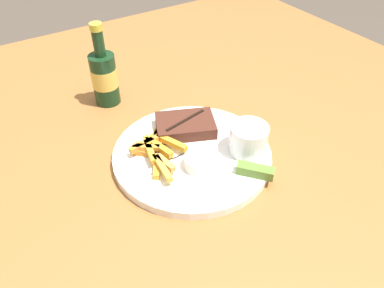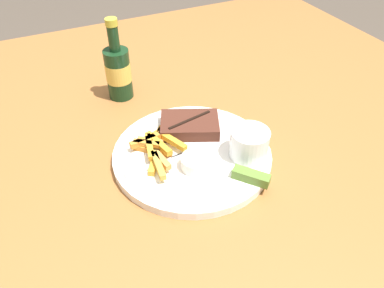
{
  "view_description": "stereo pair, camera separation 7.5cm",
  "coord_description": "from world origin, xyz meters",
  "px_view_note": "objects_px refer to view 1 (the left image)",
  "views": [
    {
      "loc": [
        -0.31,
        -0.48,
        1.27
      ],
      "look_at": [
        0.0,
        0.0,
        0.78
      ],
      "focal_mm": 35.0,
      "sensor_mm": 36.0,
      "label": 1
    },
    {
      "loc": [
        -0.24,
        -0.52,
        1.27
      ],
      "look_at": [
        0.0,
        0.0,
        0.78
      ],
      "focal_mm": 35.0,
      "sensor_mm": 36.0,
      "label": 2
    }
  ],
  "objects_px": {
    "dinner_plate": "(192,155)",
    "fork_utensil": "(157,169)",
    "dipping_sauce_cup": "(199,161)",
    "coleslaw_cup": "(249,137)",
    "beer_bottle": "(104,76)",
    "steak_portion": "(185,125)",
    "pickle_spear": "(255,171)"
  },
  "relations": [
    {
      "from": "steak_portion",
      "to": "fork_utensil",
      "type": "height_order",
      "value": "steak_portion"
    },
    {
      "from": "dinner_plate",
      "to": "beer_bottle",
      "type": "height_order",
      "value": "beer_bottle"
    },
    {
      "from": "dipping_sauce_cup",
      "to": "beer_bottle",
      "type": "relative_size",
      "value": 0.29
    },
    {
      "from": "steak_portion",
      "to": "coleslaw_cup",
      "type": "distance_m",
      "value": 0.15
    },
    {
      "from": "dipping_sauce_cup",
      "to": "fork_utensil",
      "type": "relative_size",
      "value": 0.44
    },
    {
      "from": "dinner_plate",
      "to": "steak_portion",
      "type": "distance_m",
      "value": 0.08
    },
    {
      "from": "dinner_plate",
      "to": "fork_utensil",
      "type": "xyz_separation_m",
      "value": [
        -0.09,
        -0.01,
        0.01
      ]
    },
    {
      "from": "coleslaw_cup",
      "to": "pickle_spear",
      "type": "distance_m",
      "value": 0.08
    },
    {
      "from": "coleslaw_cup",
      "to": "fork_utensil",
      "type": "xyz_separation_m",
      "value": [
        -0.18,
        0.05,
        -0.03
      ]
    },
    {
      "from": "dipping_sauce_cup",
      "to": "beer_bottle",
      "type": "height_order",
      "value": "beer_bottle"
    },
    {
      "from": "coleslaw_cup",
      "to": "dipping_sauce_cup",
      "type": "bearing_deg",
      "value": 173.54
    },
    {
      "from": "dipping_sauce_cup",
      "to": "fork_utensil",
      "type": "distance_m",
      "value": 0.08
    },
    {
      "from": "coleslaw_cup",
      "to": "fork_utensil",
      "type": "relative_size",
      "value": 0.58
    },
    {
      "from": "dipping_sauce_cup",
      "to": "pickle_spear",
      "type": "height_order",
      "value": "dipping_sauce_cup"
    },
    {
      "from": "dinner_plate",
      "to": "fork_utensil",
      "type": "distance_m",
      "value": 0.09
    },
    {
      "from": "steak_portion",
      "to": "dipping_sauce_cup",
      "type": "bearing_deg",
      "value": -109.12
    },
    {
      "from": "fork_utensil",
      "to": "beer_bottle",
      "type": "height_order",
      "value": "beer_bottle"
    },
    {
      "from": "dinner_plate",
      "to": "dipping_sauce_cup",
      "type": "distance_m",
      "value": 0.05
    },
    {
      "from": "steak_portion",
      "to": "dipping_sauce_cup",
      "type": "distance_m",
      "value": 0.12
    },
    {
      "from": "coleslaw_cup",
      "to": "beer_bottle",
      "type": "distance_m",
      "value": 0.38
    },
    {
      "from": "steak_portion",
      "to": "beer_bottle",
      "type": "xyz_separation_m",
      "value": [
        -0.09,
        0.22,
        0.04
      ]
    },
    {
      "from": "steak_portion",
      "to": "pickle_spear",
      "type": "xyz_separation_m",
      "value": [
        0.04,
        -0.19,
        -0.0
      ]
    },
    {
      "from": "dinner_plate",
      "to": "coleslaw_cup",
      "type": "xyz_separation_m",
      "value": [
        0.1,
        -0.06,
        0.04
      ]
    },
    {
      "from": "dipping_sauce_cup",
      "to": "coleslaw_cup",
      "type": "bearing_deg",
      "value": -6.46
    },
    {
      "from": "pickle_spear",
      "to": "dipping_sauce_cup",
      "type": "bearing_deg",
      "value": 135.5
    },
    {
      "from": "steak_portion",
      "to": "fork_utensil",
      "type": "bearing_deg",
      "value": -146.69
    },
    {
      "from": "dinner_plate",
      "to": "beer_bottle",
      "type": "bearing_deg",
      "value": 102.16
    },
    {
      "from": "dinner_plate",
      "to": "pickle_spear",
      "type": "distance_m",
      "value": 0.14
    },
    {
      "from": "dinner_plate",
      "to": "dipping_sauce_cup",
      "type": "height_order",
      "value": "dipping_sauce_cup"
    },
    {
      "from": "dipping_sauce_cup",
      "to": "pickle_spear",
      "type": "relative_size",
      "value": 0.86
    },
    {
      "from": "steak_portion",
      "to": "fork_utensil",
      "type": "relative_size",
      "value": 1.11
    },
    {
      "from": "steak_portion",
      "to": "beer_bottle",
      "type": "distance_m",
      "value": 0.24
    }
  ]
}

